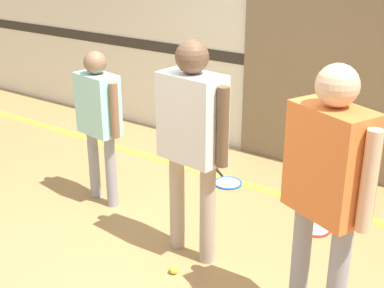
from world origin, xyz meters
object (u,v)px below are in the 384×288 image
object	(u,v)px
person_student_right	(328,176)
tennis_ball_by_spare_racket	(210,169)
person_student_left	(99,112)
racket_second_spare	(314,227)
tennis_ball_near_instructor	(174,269)
person_instructor	(192,129)
racket_spare_on_floor	(227,182)

from	to	relation	value
person_student_right	tennis_ball_by_spare_racket	size ratio (longest dim) A/B	25.34
person_student_left	racket_second_spare	distance (m)	2.07
person_student_left	tennis_ball_near_instructor	world-z (taller)	person_student_left
racket_second_spare	tennis_ball_near_instructor	size ratio (longest dim) A/B	7.35
person_student_right	tennis_ball_near_instructor	bearing A→B (deg)	26.97
person_instructor	person_student_left	xyz separation A→B (m)	(-1.15, 0.24, -0.16)
person_student_left	racket_second_spare	world-z (taller)	person_student_left
racket_second_spare	person_instructor	bearing A→B (deg)	116.79
tennis_ball_near_instructor	tennis_ball_by_spare_racket	bearing A→B (deg)	114.61
racket_spare_on_floor	person_student_right	bearing A→B (deg)	175.24
person_student_left	person_student_right	size ratio (longest dim) A/B	0.83
person_instructor	tennis_ball_by_spare_racket	xyz separation A→B (m)	(-0.69, 1.32, -0.98)
person_student_right	tennis_ball_by_spare_racket	world-z (taller)	person_student_right
person_student_right	racket_spare_on_floor	bearing A→B (deg)	-20.18
person_instructor	tennis_ball_near_instructor	world-z (taller)	person_instructor
person_instructor	person_student_right	size ratio (longest dim) A/B	0.98
person_student_right	tennis_ball_by_spare_racket	xyz separation A→B (m)	(-1.78, 1.54, -1.00)
person_instructor	tennis_ball_by_spare_racket	world-z (taller)	person_instructor
tennis_ball_by_spare_racket	racket_spare_on_floor	bearing A→B (deg)	-23.05
tennis_ball_near_instructor	person_instructor	bearing A→B (deg)	98.59
person_student_right	tennis_ball_near_instructor	world-z (taller)	person_student_right
tennis_ball_near_instructor	tennis_ball_by_spare_racket	xyz separation A→B (m)	(-0.74, 1.61, 0.00)
person_instructor	racket_spare_on_floor	size ratio (longest dim) A/B	3.44
person_instructor	person_student_left	world-z (taller)	person_instructor
person_instructor	person_student_right	world-z (taller)	person_student_right
racket_second_spare	tennis_ball_near_instructor	bearing A→B (deg)	125.78
racket_second_spare	racket_spare_on_floor	bearing A→B (deg)	45.36
tennis_ball_near_instructor	racket_spare_on_floor	bearing A→B (deg)	107.10
person_student_left	tennis_ball_near_instructor	distance (m)	1.54
person_student_left	person_instructor	bearing A→B (deg)	-2.29
person_instructor	tennis_ball_by_spare_racket	size ratio (longest dim) A/B	24.87
person_student_left	person_student_right	xyz separation A→B (m)	(2.23, -0.47, 0.18)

